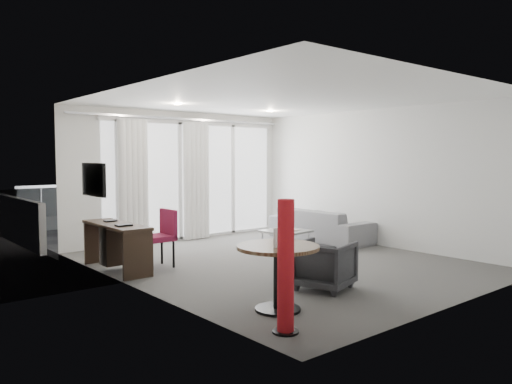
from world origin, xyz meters
TOP-DOWN VIEW (x-y plane):
  - floor at (0.00, 0.00)m, footprint 5.00×6.00m
  - ceiling at (0.00, 0.00)m, footprint 5.00×6.00m
  - wall_left at (-2.50, 0.00)m, footprint 0.00×6.00m
  - wall_right at (2.50, 0.00)m, footprint 0.00×6.00m
  - wall_front at (0.00, -3.00)m, footprint 5.00×0.00m
  - window_panel at (0.30, 2.98)m, footprint 4.00×0.02m
  - window_frame at (0.30, 2.97)m, footprint 4.10×0.06m
  - curtain_left at (-1.15, 2.82)m, footprint 0.60×0.20m
  - curtain_right at (0.25, 2.82)m, footprint 0.60×0.20m
  - curtain_track at (0.00, 2.82)m, footprint 4.80×0.04m
  - downlight_a at (-0.90, 1.60)m, footprint 0.12×0.12m
  - downlight_b at (1.20, 1.60)m, footprint 0.12×0.12m
  - desk at (-2.25, 1.15)m, footprint 0.46×1.49m
  - tv at (-2.46, 1.45)m, footprint 0.05×0.80m
  - desk_chair at (-1.69, 0.94)m, footprint 0.48×0.45m
  - round_table at (-1.72, -1.84)m, footprint 1.19×1.19m
  - menu_card at (-1.82, -1.93)m, footprint 0.11×0.06m
  - red_lamp at (-2.14, -2.41)m, footprint 0.32×0.32m
  - tub_armchair at (-0.66, -1.56)m, footprint 0.85×0.84m
  - coffee_table at (0.93, 0.87)m, footprint 0.82×0.82m
  - remote at (0.87, 0.97)m, footprint 0.11×0.18m
  - magazine at (1.02, 0.79)m, footprint 0.27×0.33m
  - sofa at (2.05, 1.03)m, footprint 0.86×2.19m
  - terrace_slab at (0.30, 4.50)m, footprint 5.60×3.00m
  - rattan_chair_a at (0.85, 4.84)m, footprint 0.68×0.68m
  - rattan_chair_b at (1.75, 4.16)m, footprint 0.61×0.61m
  - rattan_table at (1.55, 3.80)m, footprint 0.55×0.55m
  - balustrade at (0.30, 5.95)m, footprint 5.50×0.06m

SIDE VIEW (x-z plane):
  - terrace_slab at x=0.30m, z-range -0.12..0.00m
  - floor at x=0.00m, z-range 0.00..0.00m
  - coffee_table at x=0.93m, z-range 0.00..0.33m
  - rattan_table at x=1.55m, z-range 0.00..0.51m
  - tub_armchair at x=-0.66m, z-range 0.00..0.62m
  - sofa at x=2.05m, z-range 0.00..0.64m
  - desk at x=-2.25m, z-range 0.00..0.70m
  - remote at x=0.87m, z-range 0.35..0.37m
  - magazine at x=1.02m, z-range 0.35..0.37m
  - round_table at x=-1.72m, z-range 0.00..0.73m
  - rattan_chair_a at x=0.85m, z-range 0.00..0.77m
  - rattan_chair_b at x=1.75m, z-range 0.00..0.77m
  - desk_chair at x=-1.69m, z-range 0.00..0.88m
  - balustrade at x=0.30m, z-range -0.02..1.02m
  - red_lamp at x=-2.14m, z-range 0.00..1.29m
  - menu_card at x=-1.82m, z-range 0.61..0.83m
  - window_panel at x=0.30m, z-range 0.01..2.39m
  - curtain_left at x=-1.15m, z-range 0.01..2.39m
  - curtain_right at x=0.25m, z-range 0.01..2.39m
  - window_frame at x=0.30m, z-range -0.02..2.42m
  - wall_left at x=-2.50m, z-range 0.00..2.60m
  - wall_right at x=2.50m, z-range 0.00..2.60m
  - wall_front at x=0.00m, z-range 0.00..2.60m
  - tv at x=-2.46m, z-range 1.10..1.60m
  - curtain_track at x=0.00m, z-range 2.43..2.47m
  - downlight_a at x=-0.90m, z-range 2.58..2.60m
  - downlight_b at x=1.20m, z-range 2.58..2.60m
  - ceiling at x=0.00m, z-range 2.60..2.60m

